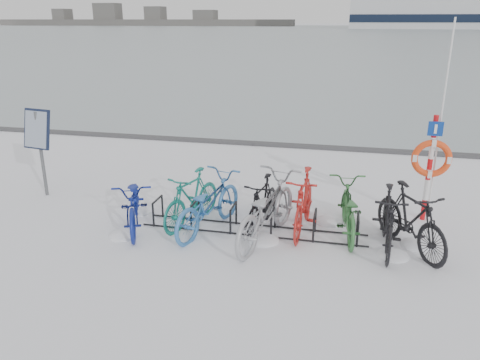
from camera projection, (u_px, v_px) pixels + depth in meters
ground at (253, 231)px, 8.35m from camera, size 900.00×900.00×0.00m
ice_sheet at (348, 31)px, 151.17m from camera, size 400.00×298.00×0.02m
quay_edge at (293, 146)px, 13.77m from camera, size 400.00×0.25×0.10m
bike_rack at (253, 221)px, 8.29m from camera, size 4.00×0.48×0.46m
info_board at (38, 134)px, 9.60m from camera, size 0.65×0.33×1.86m
lifebuoy_station at (432, 158)px, 8.37m from camera, size 0.70×0.21×3.61m
shoreline at (137, 21)px, 272.86m from camera, size 180.00×12.00×9.50m
bike_0 at (134, 201)px, 8.38m from camera, size 1.32×1.97×0.98m
bike_1 at (192, 196)px, 8.54m from camera, size 0.94×1.77×1.02m
bike_2 at (208, 202)px, 8.25m from camera, size 1.23×2.11×1.05m
bike_3 at (262, 201)px, 8.40m from camera, size 0.68×1.63×0.95m
bike_4 at (266, 208)px, 7.85m from camera, size 1.30×2.34×1.16m
bike_5 at (304, 200)px, 8.24m from camera, size 0.63×1.87×1.11m
bike_6 at (348, 207)px, 8.12m from camera, size 0.82×1.89×0.96m
bike_7 at (388, 218)px, 7.56m from camera, size 0.52×1.75×1.05m
bike_8 at (411, 217)px, 7.54m from camera, size 1.36×1.85×1.10m
snow_drifts at (284, 236)px, 8.15m from camera, size 5.56×1.91×0.19m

